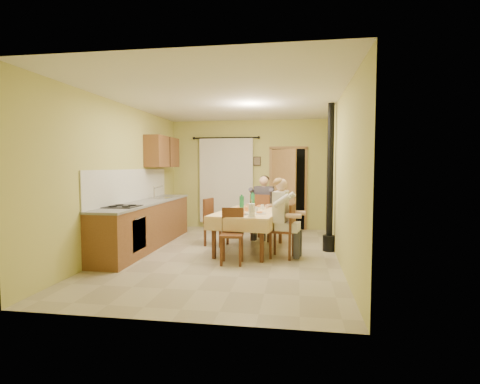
% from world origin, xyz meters
% --- Properties ---
extents(floor, '(4.00, 6.00, 0.01)m').
position_xyz_m(floor, '(0.00, 0.00, 0.00)').
color(floor, tan).
rests_on(floor, ground).
extents(room_shell, '(4.04, 6.04, 2.82)m').
position_xyz_m(room_shell, '(0.00, 0.00, 1.82)').
color(room_shell, '#C3C064').
rests_on(room_shell, ground).
extents(kitchen_run, '(0.64, 3.64, 1.56)m').
position_xyz_m(kitchen_run, '(-1.71, 0.40, 0.48)').
color(kitchen_run, brown).
rests_on(kitchen_run, ground).
extents(upper_cabinets, '(0.35, 1.40, 0.70)m').
position_xyz_m(upper_cabinets, '(-1.82, 1.70, 1.95)').
color(upper_cabinets, brown).
rests_on(upper_cabinets, room_shell).
extents(curtain, '(1.70, 0.07, 2.22)m').
position_xyz_m(curtain, '(-0.55, 2.90, 1.26)').
color(curtain, black).
rests_on(curtain, ground).
extents(doorway, '(0.96, 0.60, 2.15)m').
position_xyz_m(doorway, '(1.00, 2.84, 1.05)').
color(doorway, black).
rests_on(doorway, ground).
extents(dining_table, '(1.40, 2.05, 0.76)m').
position_xyz_m(dining_table, '(0.40, 0.42, 0.38)').
color(dining_table, '#E1B979').
rests_on(dining_table, ground).
extents(tableware, '(0.72, 1.66, 0.33)m').
position_xyz_m(tableware, '(0.40, 0.32, 0.83)').
color(tableware, white).
rests_on(tableware, dining_table).
extents(chair_far, '(0.56, 0.56, 1.01)m').
position_xyz_m(chair_far, '(0.55, 1.47, 0.29)').
color(chair_far, '#552D17').
rests_on(chair_far, ground).
extents(chair_near, '(0.39, 0.39, 0.92)m').
position_xyz_m(chair_near, '(0.22, -0.61, 0.29)').
color(chair_near, '#552D17').
rests_on(chair_near, ground).
extents(chair_right, '(0.46, 0.46, 0.95)m').
position_xyz_m(chair_right, '(1.05, -0.07, 0.29)').
color(chair_right, '#552D17').
rests_on(chair_right, ground).
extents(chair_left, '(0.49, 0.49, 0.96)m').
position_xyz_m(chair_left, '(-0.36, 0.77, 0.29)').
color(chair_left, '#552D17').
rests_on(chair_left, ground).
extents(man_far, '(0.64, 0.57, 1.39)m').
position_xyz_m(man_far, '(0.56, 1.48, 0.88)').
color(man_far, '#38333D').
rests_on(man_far, chair_far).
extents(man_right, '(0.52, 0.62, 1.39)m').
position_xyz_m(man_right, '(1.03, -0.07, 0.88)').
color(man_right, silver).
rests_on(man_right, chair_right).
extents(stove_flue, '(0.24, 0.24, 2.80)m').
position_xyz_m(stove_flue, '(1.90, 0.60, 1.02)').
color(stove_flue, black).
rests_on(stove_flue, ground).
extents(picture_back, '(0.19, 0.03, 0.23)m').
position_xyz_m(picture_back, '(0.25, 2.97, 1.75)').
color(picture_back, black).
rests_on(picture_back, room_shell).
extents(picture_right, '(0.03, 0.31, 0.21)m').
position_xyz_m(picture_right, '(1.97, 1.20, 1.85)').
color(picture_right, brown).
rests_on(picture_right, room_shell).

